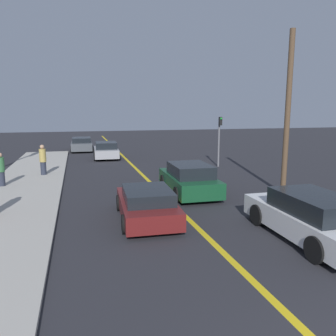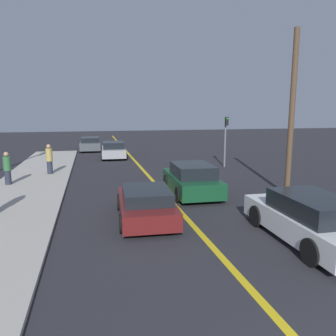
{
  "view_description": "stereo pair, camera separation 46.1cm",
  "coord_description": "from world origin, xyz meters",
  "px_view_note": "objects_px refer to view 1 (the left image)",
  "views": [
    {
      "loc": [
        -3.63,
        -2.02,
        3.75
      ],
      "look_at": [
        -0.49,
        9.29,
        1.69
      ],
      "focal_mm": 35.0,
      "sensor_mm": 36.0,
      "label": 1
    },
    {
      "loc": [
        -3.19,
        -2.13,
        3.75
      ],
      "look_at": [
        -0.49,
        9.29,
        1.69
      ],
      "focal_mm": 35.0,
      "sensor_mm": 36.0,
      "label": 2
    }
  ],
  "objects_px": {
    "car_ahead_center": "(147,204)",
    "car_parked_left_lot": "(106,150)",
    "car_near_right_lane": "(310,217)",
    "pedestrian_far_standing": "(1,169)",
    "car_oncoming_far": "(82,144)",
    "utility_pole": "(288,114)",
    "car_far_distant": "(189,179)",
    "pedestrian_by_sign": "(43,160)",
    "traffic_light": "(219,136)"
  },
  "relations": [
    {
      "from": "car_ahead_center",
      "to": "car_parked_left_lot",
      "type": "relative_size",
      "value": 1.02
    },
    {
      "from": "car_near_right_lane",
      "to": "car_parked_left_lot",
      "type": "bearing_deg",
      "value": 104.23
    },
    {
      "from": "car_near_right_lane",
      "to": "pedestrian_far_standing",
      "type": "height_order",
      "value": "pedestrian_far_standing"
    },
    {
      "from": "car_oncoming_far",
      "to": "utility_pole",
      "type": "bearing_deg",
      "value": -64.97
    },
    {
      "from": "car_parked_left_lot",
      "to": "utility_pole",
      "type": "xyz_separation_m",
      "value": [
        6.79,
        -13.55,
        2.95
      ]
    },
    {
      "from": "car_near_right_lane",
      "to": "car_far_distant",
      "type": "distance_m",
      "value": 6.27
    },
    {
      "from": "car_parked_left_lot",
      "to": "pedestrian_by_sign",
      "type": "relative_size",
      "value": 2.27
    },
    {
      "from": "traffic_light",
      "to": "utility_pole",
      "type": "height_order",
      "value": "utility_pole"
    },
    {
      "from": "car_parked_left_lot",
      "to": "car_far_distant",
      "type": "bearing_deg",
      "value": -75.74
    },
    {
      "from": "pedestrian_by_sign",
      "to": "car_oncoming_far",
      "type": "bearing_deg",
      "value": 79.04
    },
    {
      "from": "car_ahead_center",
      "to": "utility_pole",
      "type": "height_order",
      "value": "utility_pole"
    },
    {
      "from": "car_ahead_center",
      "to": "car_oncoming_far",
      "type": "xyz_separation_m",
      "value": [
        -1.83,
        21.05,
        0.06
      ]
    },
    {
      "from": "pedestrian_by_sign",
      "to": "utility_pole",
      "type": "bearing_deg",
      "value": -33.18
    },
    {
      "from": "car_parked_left_lot",
      "to": "car_oncoming_far",
      "type": "relative_size",
      "value": 0.88
    },
    {
      "from": "traffic_light",
      "to": "utility_pole",
      "type": "relative_size",
      "value": 0.47
    },
    {
      "from": "car_ahead_center",
      "to": "pedestrian_far_standing",
      "type": "height_order",
      "value": "pedestrian_far_standing"
    },
    {
      "from": "car_far_distant",
      "to": "utility_pole",
      "type": "bearing_deg",
      "value": -13.5
    },
    {
      "from": "car_ahead_center",
      "to": "car_far_distant",
      "type": "bearing_deg",
      "value": 52.39
    },
    {
      "from": "car_far_distant",
      "to": "pedestrian_by_sign",
      "type": "height_order",
      "value": "pedestrian_by_sign"
    },
    {
      "from": "car_ahead_center",
      "to": "car_far_distant",
      "type": "distance_m",
      "value": 3.99
    },
    {
      "from": "pedestrian_far_standing",
      "to": "traffic_light",
      "type": "relative_size",
      "value": 0.49
    },
    {
      "from": "car_near_right_lane",
      "to": "traffic_light",
      "type": "xyz_separation_m",
      "value": [
        2.7,
        12.44,
        1.42
      ]
    },
    {
      "from": "car_parked_left_lot",
      "to": "pedestrian_by_sign",
      "type": "height_order",
      "value": "pedestrian_by_sign"
    },
    {
      "from": "car_far_distant",
      "to": "pedestrian_by_sign",
      "type": "distance_m",
      "value": 9.04
    },
    {
      "from": "car_near_right_lane",
      "to": "car_ahead_center",
      "type": "bearing_deg",
      "value": 145.62
    },
    {
      "from": "car_near_right_lane",
      "to": "utility_pole",
      "type": "distance_m",
      "value": 6.22
    },
    {
      "from": "car_ahead_center",
      "to": "pedestrian_far_standing",
      "type": "bearing_deg",
      "value": 135.21
    },
    {
      "from": "pedestrian_by_sign",
      "to": "utility_pole",
      "type": "distance_m",
      "value": 13.29
    },
    {
      "from": "car_near_right_lane",
      "to": "car_oncoming_far",
      "type": "bearing_deg",
      "value": 105.29
    },
    {
      "from": "car_ahead_center",
      "to": "traffic_light",
      "type": "relative_size",
      "value": 1.2
    },
    {
      "from": "pedestrian_by_sign",
      "to": "car_parked_left_lot",
      "type": "bearing_deg",
      "value": 57.32
    },
    {
      "from": "car_near_right_lane",
      "to": "car_oncoming_far",
      "type": "xyz_separation_m",
      "value": [
        -6.07,
        24.08,
        -0.05
      ]
    },
    {
      "from": "pedestrian_by_sign",
      "to": "pedestrian_far_standing",
      "type": "bearing_deg",
      "value": -124.23
    },
    {
      "from": "traffic_light",
      "to": "utility_pole",
      "type": "bearing_deg",
      "value": -91.55
    },
    {
      "from": "car_near_right_lane",
      "to": "pedestrian_far_standing",
      "type": "xyz_separation_m",
      "value": [
        -10.11,
        9.53,
        0.26
      ]
    },
    {
      "from": "car_oncoming_far",
      "to": "utility_pole",
      "type": "distance_m",
      "value": 21.22
    },
    {
      "from": "traffic_light",
      "to": "car_ahead_center",
      "type": "bearing_deg",
      "value": -126.41
    },
    {
      "from": "car_oncoming_far",
      "to": "pedestrian_far_standing",
      "type": "xyz_separation_m",
      "value": [
        -4.03,
        -14.55,
        0.31
      ]
    },
    {
      "from": "car_parked_left_lot",
      "to": "car_ahead_center",
      "type": "bearing_deg",
      "value": -87.63
    },
    {
      "from": "car_parked_left_lot",
      "to": "traffic_light",
      "type": "xyz_separation_m",
      "value": [
        6.99,
        -6.0,
        1.46
      ]
    },
    {
      "from": "pedestrian_far_standing",
      "to": "car_ahead_center",
      "type": "bearing_deg",
      "value": -47.95
    },
    {
      "from": "utility_pole",
      "to": "traffic_light",
      "type": "bearing_deg",
      "value": 88.45
    },
    {
      "from": "traffic_light",
      "to": "utility_pole",
      "type": "distance_m",
      "value": 7.69
    },
    {
      "from": "pedestrian_far_standing",
      "to": "car_parked_left_lot",
      "type": "bearing_deg",
      "value": 56.88
    },
    {
      "from": "pedestrian_by_sign",
      "to": "traffic_light",
      "type": "relative_size",
      "value": 0.52
    },
    {
      "from": "pedestrian_by_sign",
      "to": "car_near_right_lane",
      "type": "bearing_deg",
      "value": -55.05
    },
    {
      "from": "car_near_right_lane",
      "to": "utility_pole",
      "type": "relative_size",
      "value": 0.64
    },
    {
      "from": "car_oncoming_far",
      "to": "traffic_light",
      "type": "xyz_separation_m",
      "value": [
        8.77,
        -11.64,
        1.47
      ]
    },
    {
      "from": "car_ahead_center",
      "to": "car_oncoming_far",
      "type": "bearing_deg",
      "value": 98.12
    },
    {
      "from": "car_parked_left_lot",
      "to": "pedestrian_by_sign",
      "type": "distance_m",
      "value": 7.63
    }
  ]
}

